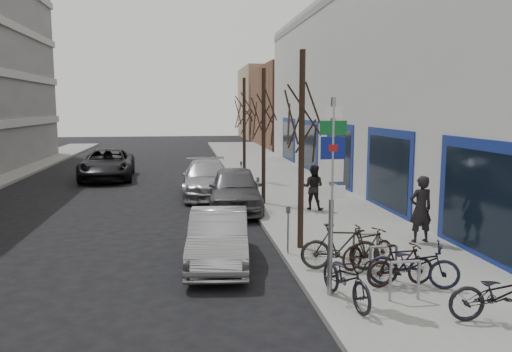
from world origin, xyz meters
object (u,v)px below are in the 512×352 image
object	(u,v)px
bike_mid_curb	(414,261)
meter_mid	(258,191)
bike_mid_inner	(340,246)
bike_rack	(383,259)
bike_near_right	(401,264)
tree_far	(244,105)
pedestrian_far	(313,187)
tree_mid	(264,104)
meter_back	(241,172)
tree_near	(302,103)
parked_car_mid	(235,189)
pedestrian_near	(421,209)
bike_far_curb	(502,289)
bike_far_inner	(368,248)
lane_car	(107,164)
bike_near_left	(346,274)
meter_front	(288,225)
highway_sign_pole	(332,185)
parked_car_front	(218,238)
parked_car_back	(207,179)

from	to	relation	value
bike_mid_curb	meter_mid	bearing A→B (deg)	35.63
bike_mid_inner	meter_mid	bearing A→B (deg)	19.33
bike_rack	bike_near_right	size ratio (longest dim) A/B	1.41
tree_far	pedestrian_far	bearing A→B (deg)	-78.24
tree_mid	meter_back	xyz separation A→B (m)	(-0.45, 4.00, -3.19)
tree_near	parked_car_mid	distance (m)	6.88
pedestrian_near	meter_mid	bearing A→B (deg)	-56.55
meter_mid	pedestrian_near	bearing A→B (deg)	-51.12
bike_near_right	bike_mid_inner	xyz separation A→B (m)	(-0.96, 1.24, 0.09)
bike_far_curb	bike_far_inner	distance (m)	3.48
meter_mid	lane_car	world-z (taller)	lane_car
bike_near_right	bike_mid_inner	bearing A→B (deg)	31.99
bike_mid_inner	meter_back	bearing A→B (deg)	15.95
bike_near_right	bike_mid_inner	size ratio (longest dim) A/B	0.84
tree_mid	bike_near_left	size ratio (longest dim) A/B	2.89
meter_front	highway_sign_pole	bearing A→B (deg)	-85.25
tree_far	parked_car_front	bearing A→B (deg)	-99.55
lane_car	tree_far	bearing A→B (deg)	-21.56
tree_mid	lane_car	distance (m)	12.05
tree_mid	bike_mid_curb	size ratio (longest dim) A/B	2.87
bike_rack	lane_car	world-z (taller)	lane_car
meter_mid	parked_car_mid	bearing A→B (deg)	128.57
tree_mid	lane_car	world-z (taller)	tree_mid
parked_car_mid	bike_near_left	bearing A→B (deg)	-78.78
pedestrian_far	parked_car_back	bearing A→B (deg)	-19.77
highway_sign_pole	meter_back	world-z (taller)	highway_sign_pole
parked_car_mid	parked_car_back	distance (m)	3.52
bike_rack	meter_front	xyz separation A→B (m)	(-1.65, 2.40, 0.26)
parked_car_back	highway_sign_pole	bearing A→B (deg)	-80.59
meter_back	bike_near_right	xyz separation A→B (m)	(1.91, -13.74, -0.28)
bike_rack	bike_near_right	bearing A→B (deg)	-52.72
meter_mid	pedestrian_near	size ratio (longest dim) A/B	0.66
bike_far_inner	pedestrian_far	world-z (taller)	pedestrian_far
pedestrian_far	tree_mid	bearing A→B (deg)	-13.06
bike_near_left	parked_car_mid	bearing A→B (deg)	86.62
highway_sign_pole	meter_front	bearing A→B (deg)	94.75
bike_far_inner	pedestrian_near	distance (m)	3.10
meter_mid	tree_near	bearing A→B (deg)	-84.86
bike_rack	tree_mid	distance (m)	10.08
meter_back	meter_front	bearing A→B (deg)	-90.00
bike_far_curb	parked_car_back	size ratio (longest dim) A/B	0.36
meter_back	pedestrian_near	distance (m)	11.17
bike_near_left	bike_far_curb	size ratio (longest dim) A/B	0.98
meter_mid	parked_car_mid	distance (m)	1.21
bike_far_curb	meter_front	bearing A→B (deg)	39.17
bike_mid_inner	bike_mid_curb	bearing A→B (deg)	-125.54
tree_mid	pedestrian_near	distance (m)	7.92
bike_rack	bike_mid_inner	world-z (taller)	bike_mid_inner
tree_far	parked_car_mid	bearing A→B (deg)	-99.65
meter_front	meter_back	size ratio (longest dim) A/B	1.00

